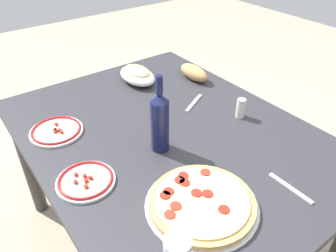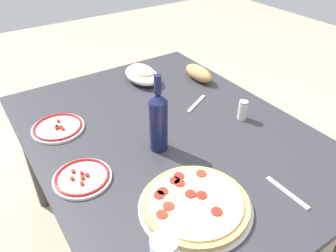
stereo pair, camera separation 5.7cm
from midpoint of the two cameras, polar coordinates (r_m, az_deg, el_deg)
The scene contains 11 objects.
ground_plane at distance 1.88m, azimuth 0.91°, elevation -19.12°, with size 8.00×8.00×0.00m, color tan.
dining_table at distance 1.43m, azimuth 1.14°, elevation -4.30°, with size 1.38×1.06×0.72m.
pepperoni_pizza at distance 1.06m, azimuth 6.27°, elevation -13.21°, with size 0.36×0.36×0.03m.
baked_pasta_dish at distance 1.75m, azimuth -3.59°, elevation 8.93°, with size 0.24×0.15×0.08m.
wine_bottle at distance 1.21m, azimuth -0.33°, elevation 0.89°, with size 0.07×0.07×0.31m.
side_plate_near at distance 1.45m, azimuth -17.36°, elevation -0.26°, with size 0.22×0.22×0.02m.
side_plate_far at distance 1.18m, azimuth -13.21°, elevation -8.65°, with size 0.20×0.20×0.02m.
bread_loaf at distance 1.77m, azimuth 6.22°, elevation 9.04°, with size 0.20×0.08×0.07m, color tan.
spice_shaker at distance 1.47m, azimuth 13.83°, elevation 2.65°, with size 0.04×0.04×0.09m.
fork_left at distance 1.56m, azimuth 5.96°, elevation 3.88°, with size 0.17×0.02×0.01m, color #B7B7BC.
fork_right at distance 1.18m, azimuth 21.16°, elevation -10.65°, with size 0.17×0.02×0.01m, color #B7B7BC.
Camera 2 is at (-0.93, 0.61, 1.52)m, focal length 35.37 mm.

